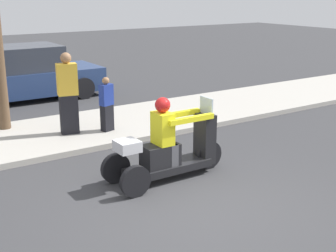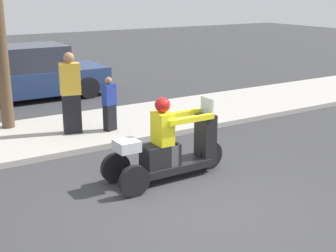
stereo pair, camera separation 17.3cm
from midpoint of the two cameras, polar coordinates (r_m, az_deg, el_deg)
The scene contains 7 objects.
ground_plane at distance 7.17m, azimuth 4.35°, elevation -9.97°, with size 60.00×60.00×0.00m, color #38383A.
sidewalk_strip at distance 10.94m, azimuth -10.02°, elevation -0.47°, with size 28.00×2.80×0.12m.
motorcycle_trike at distance 8.03m, azimuth 0.74°, elevation -2.94°, with size 2.25×0.78×1.46m.
spectator_by_tree at distance 10.36m, azimuth -11.29°, elevation 3.77°, with size 0.47×0.34×1.78m.
spectator_end_of_line at distance 10.46m, azimuth -6.69°, elevation 2.58°, with size 0.33×0.25×1.22m.
parked_car_lot_center at distance 14.63m, azimuth -16.25°, elevation 6.12°, with size 4.40×2.07×1.59m.
tree_trunk at distance 11.05m, azimuth -19.11°, elevation 7.27°, with size 0.28×0.28×2.97m.
Camera 2 is at (-3.78, -5.20, 3.17)m, focal length 50.00 mm.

